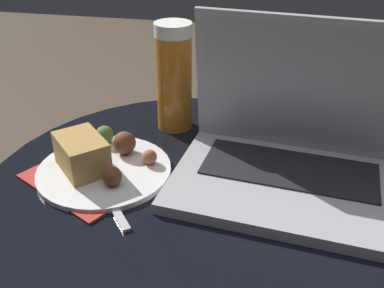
% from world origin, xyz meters
% --- Properties ---
extents(table, '(0.69, 0.69, 0.54)m').
position_xyz_m(table, '(0.00, 0.00, 0.39)').
color(table, '#515156').
rests_on(table, ground_plane).
extents(napkin, '(0.23, 0.21, 0.00)m').
position_xyz_m(napkin, '(-0.18, -0.02, 0.54)').
color(napkin, '#B7332D').
rests_on(napkin, table).
extents(laptop, '(0.38, 0.28, 0.25)m').
position_xyz_m(laptop, '(0.14, 0.05, 0.59)').
color(laptop, '#B2B2B7').
rests_on(laptop, table).
extents(beer_glass, '(0.07, 0.07, 0.21)m').
position_xyz_m(beer_glass, '(-0.08, 0.20, 0.64)').
color(beer_glass, '#C6701E').
rests_on(beer_glass, table).
extents(snack_plate, '(0.22, 0.22, 0.07)m').
position_xyz_m(snack_plate, '(-0.17, 0.01, 0.56)').
color(snack_plate, white).
rests_on(snack_plate, table).
extents(fork, '(0.13, 0.15, 0.00)m').
position_xyz_m(fork, '(-0.14, -0.04, 0.54)').
color(fork, silver).
rests_on(fork, table).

